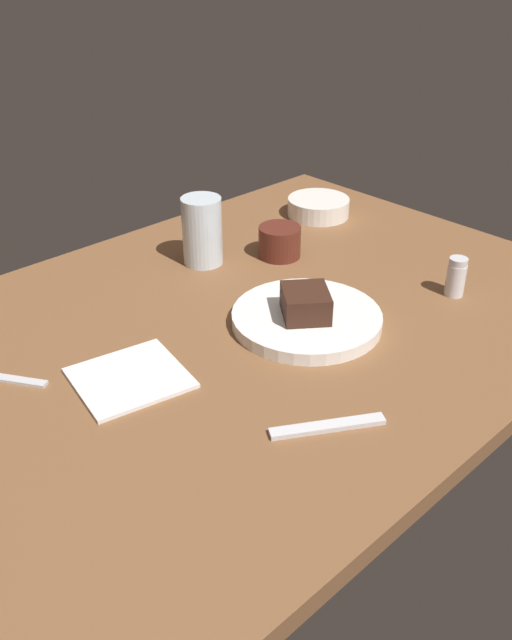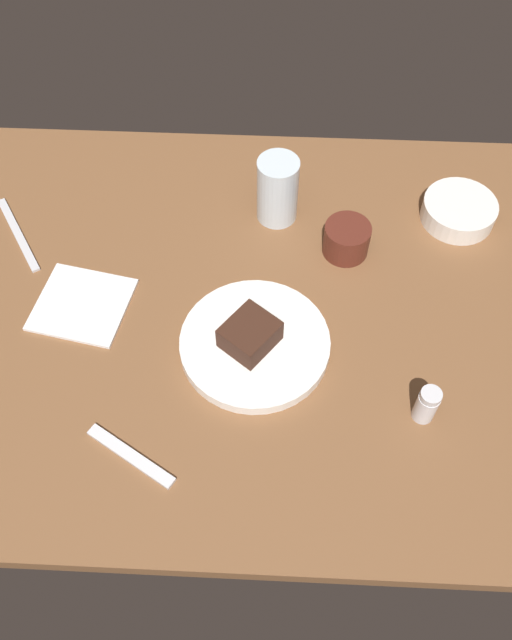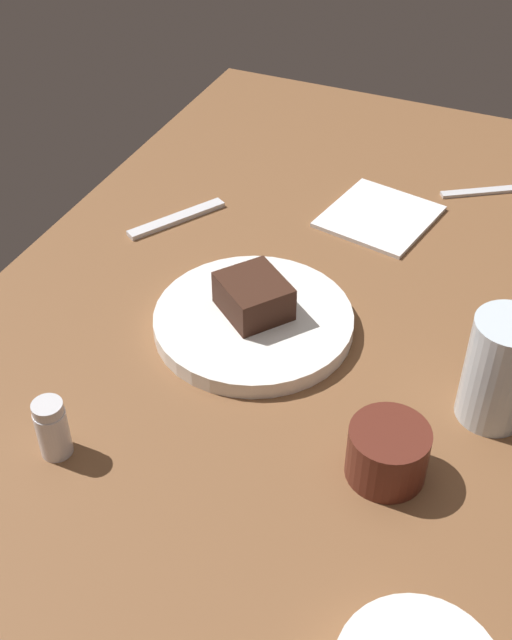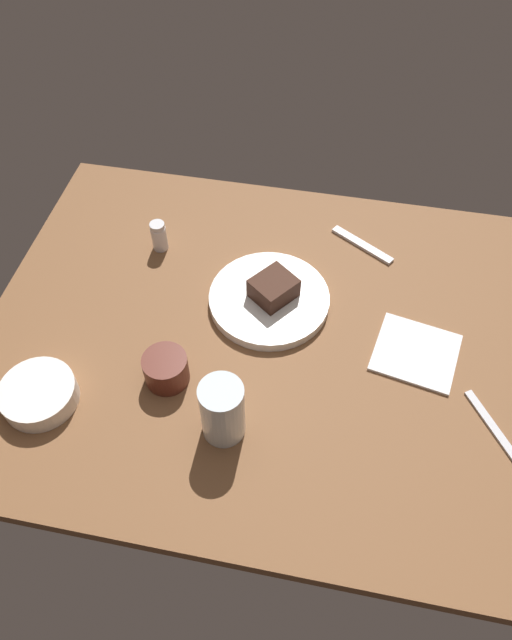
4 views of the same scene
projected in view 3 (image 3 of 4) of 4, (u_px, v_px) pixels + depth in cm
name	position (u px, v px, depth cm)	size (l,w,h in cm)	color
dining_table	(332.00, 318.00, 100.89)	(120.00, 84.00, 3.00)	brown
dessert_plate	(253.00, 321.00, 96.54)	(23.64, 23.64, 2.07)	white
chocolate_cake_slice	(254.00, 296.00, 95.10)	(7.85, 6.98, 4.31)	#381E14
salt_shaker	(52.00, 429.00, 80.53)	(3.24, 3.24, 6.79)	silver
water_glass	(500.00, 370.00, 82.66)	(7.30, 7.30, 12.55)	silver
coffee_cup	(388.00, 453.00, 78.72)	(7.95, 7.95, 5.86)	#562319
dessert_spoon	(177.00, 219.00, 114.59)	(15.00, 1.80, 0.70)	silver
butter_knife	(503.00, 190.00, 120.69)	(19.00, 1.40, 0.50)	silver
folded_napkin	(379.00, 216.00, 115.10)	(14.77, 13.82, 0.60)	white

